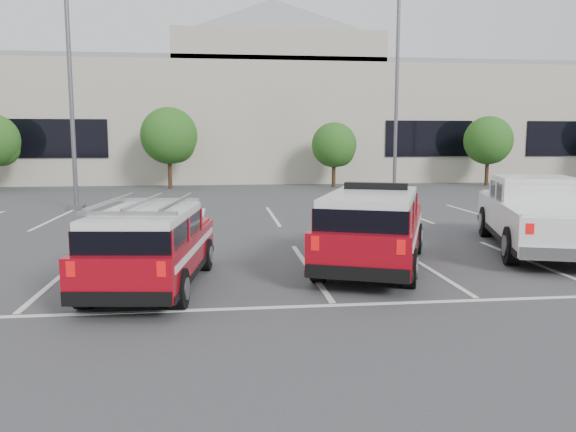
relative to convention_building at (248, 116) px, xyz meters
name	(u,v)px	position (x,y,z in m)	size (l,w,h in m)	color
ground	(309,269)	(-0.18, -31.86, -4.72)	(120.00, 120.00, 0.00)	#3C3C3F
stall_markings	(286,236)	(-0.18, -27.36, -4.71)	(23.00, 15.00, 0.01)	silver
convention_building	(248,116)	(0.00, 0.00, 0.00)	(60.00, 16.99, 13.20)	#B3A998
tree_mid_left	(171,138)	(-5.09, -9.82, -1.68)	(3.37, 3.37, 4.85)	#3F2B19
tree_mid_right	(335,147)	(4.91, -9.82, -2.22)	(2.77, 2.77, 3.99)	#3F2B19
tree_right	(489,142)	(14.91, -9.82, -1.95)	(3.07, 3.07, 4.42)	#3F2B19
light_pole_left	(70,84)	(-8.18, -19.86, 0.47)	(0.90, 0.60, 10.24)	#59595E
light_pole_mid	(397,95)	(6.82, -15.86, 0.47)	(0.90, 0.60, 10.24)	#59595E
fire_chief_suv	(373,234)	(1.29, -31.83, -3.94)	(3.84, 5.77, 1.91)	maroon
white_pickup	(537,221)	(6.15, -30.34, -3.95)	(3.98, 6.61, 1.92)	silver
ladder_suv	(151,253)	(-3.52, -33.13, -4.00)	(2.34, 4.73, 1.79)	maroon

